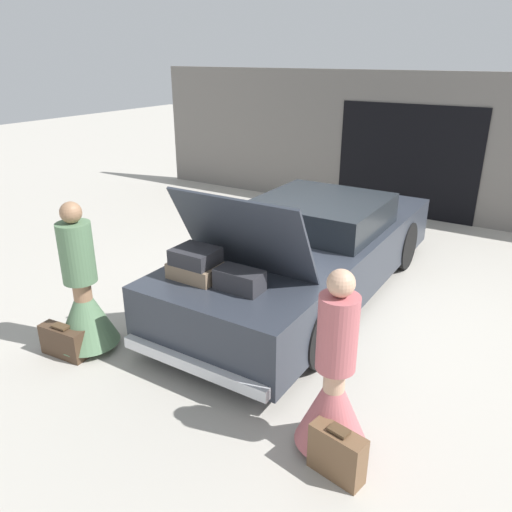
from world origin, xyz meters
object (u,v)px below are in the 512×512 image
(person_right, at_px, (334,390))
(car, at_px, (310,252))
(suitcase_beside_left_person, at_px, (63,342))
(person_left, at_px, (84,300))
(suitcase_beside_right_person, at_px, (337,453))

(person_right, bearing_deg, car, 34.52)
(person_right, bearing_deg, suitcase_beside_left_person, 99.89)
(person_left, xyz_separation_m, person_right, (2.94, 0.03, -0.02))
(car, xyz_separation_m, person_right, (1.47, -2.56, -0.02))
(car, distance_m, person_right, 2.95)
(person_right, relative_size, suitcase_beside_left_person, 2.92)
(suitcase_beside_left_person, bearing_deg, person_right, 5.29)
(person_right, height_order, suitcase_beside_right_person, person_right)
(suitcase_beside_left_person, xyz_separation_m, suitcase_beside_right_person, (3.21, 0.03, 0.04))
(person_left, relative_size, person_right, 1.04)
(car, height_order, suitcase_beside_right_person, car)
(car, height_order, suitcase_beside_left_person, car)
(person_left, xyz_separation_m, suitcase_beside_right_person, (3.10, -0.23, -0.39))
(person_left, distance_m, suitcase_beside_left_person, 0.51)
(car, xyz_separation_m, suitcase_beside_right_person, (1.64, -2.81, -0.39))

